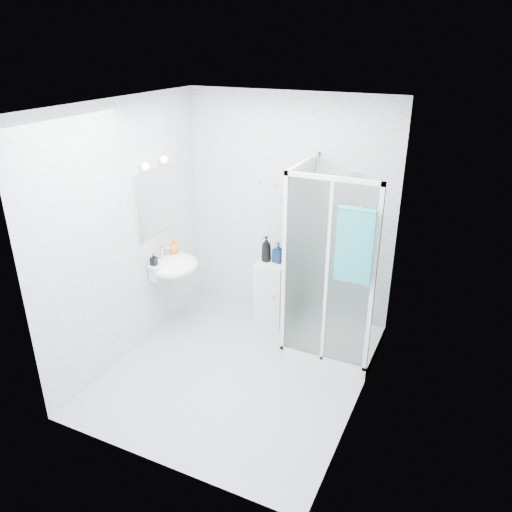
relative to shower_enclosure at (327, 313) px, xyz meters
The scene contains 12 objects.
room 1.33m from the shower_enclosure, 131.13° to the right, with size 2.40×2.60×2.60m.
shower_enclosure is the anchor object (origin of this frame).
wall_basin 1.72m from the shower_enclosure, 169.19° to the right, with size 0.46×0.56×0.35m.
mirror 2.16m from the shower_enclosure, behind, with size 0.02×0.60×0.70m, color white.
vanity_lights 2.35m from the shower_enclosure, behind, with size 0.10×0.40×0.08m.
wall_hooks 1.57m from the shower_enclosure, 151.98° to the left, with size 0.23×0.06×0.03m.
storage_cabinet 0.82m from the shower_enclosure, 159.28° to the left, with size 0.34×0.35×0.76m.
hand_towel 1.12m from the shower_enclosure, 50.93° to the right, with size 0.33×0.05×0.70m.
shampoo_bottle_a 1.00m from the shower_enclosure, 159.90° to the left, with size 0.12×0.12×0.30m, color black.
shampoo_bottle_b 0.89m from the shower_enclosure, 154.04° to the left, with size 0.11×0.11×0.23m, color #0A1C3E.
soap_dispenser_orange 1.83m from the shower_enclosure, behind, with size 0.13×0.13×0.17m, color orange.
soap_dispenser_black 1.91m from the shower_enclosure, 164.12° to the right, with size 0.06×0.06×0.14m, color black.
Camera 1 is at (1.93, -3.64, 3.09)m, focal length 35.00 mm.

